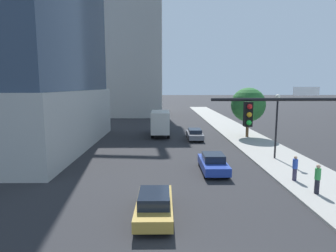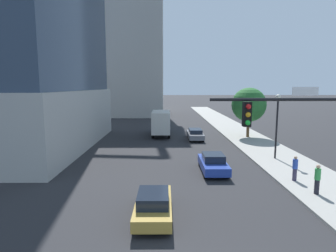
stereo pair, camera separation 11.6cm
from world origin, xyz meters
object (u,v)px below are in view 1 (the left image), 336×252
street_tree (248,105)px  box_truck (161,122)px  car_gold (154,204)px  pedestrian_blue_shirt (295,168)px  traffic_light_pole (307,132)px  pedestrian_green_shirt (317,179)px  street_lamp (277,117)px  car_blue (213,163)px  car_gray (195,134)px  construction_building (126,32)px

street_tree → box_truck: bearing=169.9°
car_gold → pedestrian_blue_shirt: (9.47, 5.08, 0.34)m
traffic_light_pole → pedestrian_green_shirt: (3.01, 4.23, -3.57)m
street_lamp → car_blue: bearing=-150.2°
pedestrian_blue_shirt → car_gray: bearing=108.1°
traffic_light_pole → street_lamp: 13.24m
traffic_light_pole → car_gold: traffic_light_pole is taller
construction_building → pedestrian_blue_shirt: size_ratio=25.02×
car_gold → pedestrian_green_shirt: bearing=15.4°
street_tree → car_blue: size_ratio=1.38×
street_tree → car_gray: (-6.83, -0.92, -3.56)m
construction_building → pedestrian_blue_shirt: (17.40, -45.52, -17.32)m
street_lamp → street_tree: (0.64, 10.75, 0.33)m
car_gray → box_truck: 5.29m
car_gray → car_gold: size_ratio=1.07×
car_blue → traffic_light_pole: bearing=-75.2°
street_tree → pedestrian_blue_shirt: street_tree is taller
car_gray → pedestrian_blue_shirt: 16.69m
car_gold → car_gray: bearing=78.5°
car_gold → car_blue: (4.27, 7.56, 0.01)m
box_truck → car_blue: bearing=-75.3°
street_lamp → traffic_light_pole: bearing=-106.6°
construction_building → street_lamp: bearing=-65.0°
box_truck → pedestrian_blue_shirt: box_truck is taller
traffic_light_pole → street_tree: 23.84m
pedestrian_green_shirt → street_tree: bearing=85.8°
street_tree → traffic_light_pole: bearing=-100.7°
construction_building → street_tree: (19.04, -28.74, -14.11)m
construction_building → street_tree: 37.25m
traffic_light_pole → construction_building: bearing=105.7°
pedestrian_blue_shirt → car_blue: bearing=154.5°
traffic_light_pole → car_blue: bearing=104.8°
car_blue → pedestrian_green_shirt: bearing=-42.0°
street_tree → box_truck: 11.53m
pedestrian_blue_shirt → pedestrian_green_shirt: bearing=-84.4°
street_lamp → box_truck: (-10.46, 12.73, -2.08)m
construction_building → traffic_light_pole: bearing=-74.3°
box_truck → traffic_light_pole: bearing=-75.2°
car_blue → street_lamp: bearing=29.8°
street_tree → car_blue: 16.23m
car_gray → car_gold: car_gold is taller
street_lamp → car_gray: (-6.19, 9.83, -3.23)m
construction_building → car_gray: 36.63m
construction_building → pedestrian_green_shirt: construction_building is taller
car_gold → car_blue: car_blue is taller
street_lamp → car_blue: size_ratio=1.27×
car_blue → box_truck: bearing=104.7°
street_lamp → car_blue: street_lamp is taller
pedestrian_green_shirt → car_gold: bearing=-164.6°
traffic_light_pole → street_tree: size_ratio=1.07×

